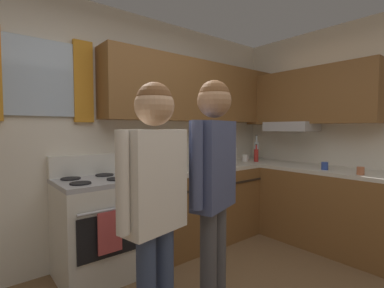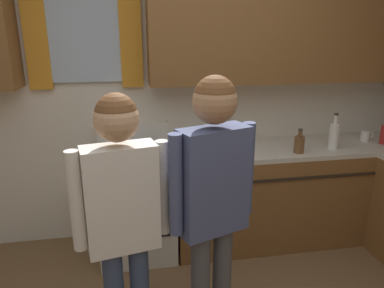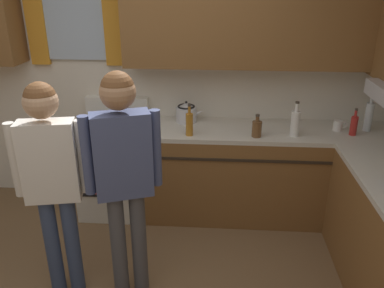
{
  "view_description": "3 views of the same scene",
  "coord_description": "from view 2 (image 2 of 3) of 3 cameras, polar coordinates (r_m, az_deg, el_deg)",
  "views": [
    {
      "loc": [
        -1.21,
        -0.93,
        1.36
      ],
      "look_at": [
        0.09,
        0.65,
        1.24
      ],
      "focal_mm": 26.07,
      "sensor_mm": 36.0,
      "label": 1
    },
    {
      "loc": [
        -0.35,
        -1.32,
        1.88
      ],
      "look_at": [
        0.05,
        0.94,
        1.16
      ],
      "focal_mm": 33.86,
      "sensor_mm": 36.0,
      "label": 2
    },
    {
      "loc": [
        0.69,
        -1.9,
        2.17
      ],
      "look_at": [
        0.51,
        0.71,
        1.08
      ],
      "focal_mm": 36.67,
      "sensor_mm": 36.0,
      "label": 3
    }
  ],
  "objects": [
    {
      "name": "back_wall_unit",
      "position": [
        3.18,
        -2.44,
        10.8
      ],
      "size": [
        4.6,
        0.42,
        2.6
      ],
      "color": "silver",
      "rests_on": "ground"
    },
    {
      "name": "kitchen_counter_run",
      "position": [
        3.38,
        24.11,
        -9.13
      ],
      "size": [
        2.29,
        2.04,
        0.9
      ],
      "color": "brown",
      "rests_on": "ground"
    },
    {
      "name": "stove_oven",
      "position": [
        3.19,
        -8.69,
        -8.96
      ],
      "size": [
        0.63,
        0.67,
        1.1
      ],
      "color": "silver",
      "rests_on": "ground"
    },
    {
      "name": "bottle_oil_amber",
      "position": [
        2.9,
        6.16,
        -0.04
      ],
      "size": [
        0.06,
        0.06,
        0.29
      ],
      "color": "#B27223",
      "rests_on": "kitchen_counter_run"
    },
    {
      "name": "bottle_milk_white",
      "position": [
        3.32,
        21.43,
        1.27
      ],
      "size": [
        0.08,
        0.08,
        0.31
      ],
      "color": "white",
      "rests_on": "kitchen_counter_run"
    },
    {
      "name": "bottle_sauce_red",
      "position": [
        3.67,
        27.97,
        1.43
      ],
      "size": [
        0.06,
        0.06,
        0.25
      ],
      "color": "red",
      "rests_on": "kitchen_counter_run"
    },
    {
      "name": "bottle_squat_brown",
      "position": [
        3.13,
        16.55,
        0.02
      ],
      "size": [
        0.08,
        0.08,
        0.21
      ],
      "color": "brown",
      "rests_on": "kitchen_counter_run"
    },
    {
      "name": "mug_ceramic_white",
      "position": [
        3.7,
        25.65,
        1.15
      ],
      "size": [
        0.13,
        0.08,
        0.09
      ],
      "color": "white",
      "rests_on": "kitchen_counter_run"
    },
    {
      "name": "stovetop_kettle",
      "position": [
        3.23,
        3.43,
        1.57
      ],
      "size": [
        0.27,
        0.2,
        0.21
      ],
      "color": "silver",
      "rests_on": "kitchen_counter_run"
    },
    {
      "name": "adult_left",
      "position": [
        1.9,
        -10.95,
        -10.08
      ],
      "size": [
        0.49,
        0.22,
        1.61
      ],
      "color": "#38476B",
      "rests_on": "ground"
    },
    {
      "name": "adult_in_plaid",
      "position": [
        1.95,
        3.35,
        -7.53
      ],
      "size": [
        0.49,
        0.28,
        1.67
      ],
      "color": "#4C4C51",
      "rests_on": "ground"
    }
  ]
}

